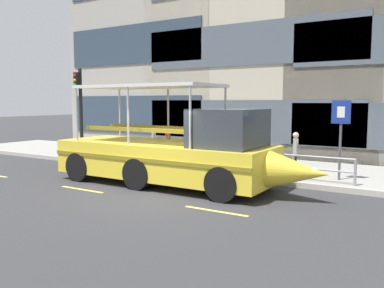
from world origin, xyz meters
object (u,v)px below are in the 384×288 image
(pedestrian_near_stern, at_px, (154,139))
(pedestrian_near_bow, at_px, (295,149))
(parking_sign, at_px, (341,126))
(traffic_light_pole, at_px, (80,104))
(duck_tour_boat, at_px, (177,153))
(pedestrian_mid_left, at_px, (209,143))
(pedestrian_mid_right, at_px, (168,141))

(pedestrian_near_stern, bearing_deg, pedestrian_near_bow, -3.32)
(parking_sign, height_order, pedestrian_near_bow, parking_sign)
(pedestrian_near_bow, xyz_separation_m, pedestrian_near_stern, (-6.51, 0.38, 0.01))
(traffic_light_pole, relative_size, duck_tour_boat, 0.44)
(pedestrian_mid_left, bearing_deg, pedestrian_near_bow, -5.30)
(pedestrian_near_stern, bearing_deg, pedestrian_mid_left, -0.76)
(parking_sign, bearing_deg, pedestrian_mid_right, 179.47)
(duck_tour_boat, bearing_deg, traffic_light_pole, 160.78)
(pedestrian_mid_left, bearing_deg, parking_sign, -4.94)
(traffic_light_pole, relative_size, pedestrian_mid_left, 2.73)
(traffic_light_pole, height_order, duck_tour_boat, traffic_light_pole)
(parking_sign, distance_m, pedestrian_mid_left, 5.28)
(traffic_light_pole, distance_m, duck_tour_boat, 7.74)
(traffic_light_pole, distance_m, pedestrian_near_bow, 10.27)
(parking_sign, bearing_deg, pedestrian_mid_left, 175.06)
(duck_tour_boat, xyz_separation_m, pedestrian_near_stern, (-3.53, 3.41, 0.02))
(duck_tour_boat, relative_size, pedestrian_mid_left, 6.20)
(parking_sign, bearing_deg, pedestrian_near_stern, 176.54)
(pedestrian_near_bow, xyz_separation_m, pedestrian_mid_left, (-3.67, 0.34, -0.00))
(parking_sign, relative_size, pedestrian_mid_right, 1.71)
(traffic_light_pole, height_order, pedestrian_mid_right, traffic_light_pole)
(pedestrian_mid_right, bearing_deg, duck_tour_boat, -50.44)
(pedestrian_mid_left, distance_m, pedestrian_mid_right, 1.82)
(parking_sign, bearing_deg, traffic_light_pole, -177.90)
(parking_sign, xyz_separation_m, duck_tour_boat, (-4.50, -2.92, -0.88))
(duck_tour_boat, bearing_deg, pedestrian_mid_left, 101.48)
(parking_sign, height_order, pedestrian_mid_left, parking_sign)
(pedestrian_near_bow, distance_m, pedestrian_near_stern, 6.53)
(pedestrian_mid_left, bearing_deg, pedestrian_mid_right, -167.84)
(pedestrian_near_bow, bearing_deg, traffic_light_pole, -176.97)
(parking_sign, distance_m, pedestrian_near_bow, 1.75)
(pedestrian_near_bow, height_order, pedestrian_mid_left, pedestrian_near_bow)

